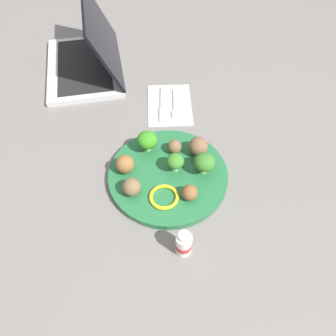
{
  "coord_description": "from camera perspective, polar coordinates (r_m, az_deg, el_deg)",
  "views": [
    {
      "loc": [
        0.49,
        0.01,
        0.66
      ],
      "look_at": [
        0.0,
        0.0,
        0.04
      ],
      "focal_mm": 37.12,
      "sensor_mm": 36.0,
      "label": 1
    }
  ],
  "objects": [
    {
      "name": "laptop",
      "position": [
        1.13,
        -12.78,
        17.21
      ],
      "size": [
        0.36,
        0.28,
        0.2
      ],
      "color": "silver",
      "rests_on": "ground_plane"
    },
    {
      "name": "meatball_back_right",
      "position": [
        0.84,
        4.99,
        3.53
      ],
      "size": [
        0.05,
        0.05,
        0.05
      ],
      "primitive_type": "sphere",
      "color": "brown",
      "rests_on": "plate"
    },
    {
      "name": "meatball_near_rim",
      "position": [
        0.8,
        -7.11,
        0.63
      ],
      "size": [
        0.04,
        0.04,
        0.04
      ],
      "primitive_type": "sphere",
      "color": "brown",
      "rests_on": "plate"
    },
    {
      "name": "meatball_far_rim",
      "position": [
        0.77,
        -6.01,
        -3.09
      ],
      "size": [
        0.04,
        0.04,
        0.04
      ],
      "primitive_type": "sphere",
      "color": "brown",
      "rests_on": "plate"
    },
    {
      "name": "broccoli_floret_front_right",
      "position": [
        0.79,
        1.19,
        1.09
      ],
      "size": [
        0.04,
        0.04,
        0.05
      ],
      "color": "#8DC082",
      "rests_on": "plate"
    },
    {
      "name": "broccoli_floret_mid_left",
      "position": [
        0.79,
        5.99,
        0.93
      ],
      "size": [
        0.05,
        0.05,
        0.05
      ],
      "color": "#A1BD78",
      "rests_on": "plate"
    },
    {
      "name": "pepper_ring_back_right",
      "position": [
        0.77,
        -0.66,
        -4.77
      ],
      "size": [
        0.08,
        0.08,
        0.01
      ],
      "primitive_type": "torus",
      "rotation": [
        0.0,
        0.0,
        0.24
      ],
      "color": "yellow",
      "rests_on": "plate"
    },
    {
      "name": "fork",
      "position": [
        0.99,
        1.29,
        10.35
      ],
      "size": [
        0.12,
        0.02,
        0.01
      ],
      "color": "silver",
      "rests_on": "napkin"
    },
    {
      "name": "knife",
      "position": [
        0.98,
        -0.84,
        10.32
      ],
      "size": [
        0.15,
        0.02,
        0.01
      ],
      "color": "white",
      "rests_on": "napkin"
    },
    {
      "name": "napkin",
      "position": [
        0.99,
        0.22,
        10.41
      ],
      "size": [
        0.18,
        0.13,
        0.01
      ],
      "primitive_type": "cube",
      "rotation": [
        0.0,
        0.0,
        0.06
      ],
      "color": "white",
      "rests_on": "ground_plane"
    },
    {
      "name": "meatball_mid_right",
      "position": [
        0.76,
        3.57,
        -4.06
      ],
      "size": [
        0.04,
        0.04,
        0.04
      ],
      "primitive_type": "sphere",
      "color": "brown",
      "rests_on": "plate"
    },
    {
      "name": "ground_plane",
      "position": [
        0.82,
        0.0,
        -1.55
      ],
      "size": [
        4.0,
        4.0,
        0.0
      ],
      "primitive_type": "plane",
      "color": "slate"
    },
    {
      "name": "meatball_front_right",
      "position": [
        0.84,
        1.09,
        3.52
      ],
      "size": [
        0.03,
        0.03,
        0.03
      ],
      "primitive_type": "sphere",
      "color": "brown",
      "rests_on": "plate"
    },
    {
      "name": "broccoli_floret_front_left",
      "position": [
        0.83,
        -3.44,
        4.58
      ],
      "size": [
        0.05,
        0.05,
        0.05
      ],
      "color": "#95C873",
      "rests_on": "plate"
    },
    {
      "name": "plate",
      "position": [
        0.82,
        0.0,
        -1.21
      ],
      "size": [
        0.28,
        0.28,
        0.02
      ],
      "primitive_type": "cylinder",
      "color": "#236638",
      "rests_on": "ground_plane"
    },
    {
      "name": "yogurt_bottle",
      "position": [
        0.7,
        2.58,
        -12.31
      ],
      "size": [
        0.03,
        0.03,
        0.07
      ],
      "color": "white",
      "rests_on": "ground_plane"
    }
  ]
}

